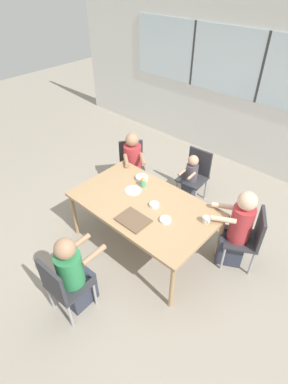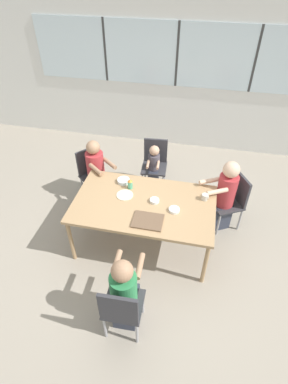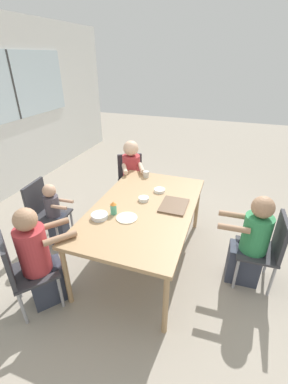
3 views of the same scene
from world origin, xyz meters
The scene contains 18 objects.
ground_plane centered at (0.00, 0.00, 0.00)m, with size 16.00×16.00×0.00m, color gray.
wall_back_with_windows centered at (0.00, 2.76, 1.43)m, with size 8.40×0.08×2.80m.
dining_table centered at (0.00, 0.00, 0.68)m, with size 1.79×1.07×0.73m.
chair_for_woman_green_shirt centered at (0.05, -1.31, 0.50)m, with size 0.42×0.42×0.84m.
chair_for_man_blue_shirt centered at (1.15, 0.62, 0.50)m, with size 0.54×0.54×0.84m.
chair_for_man_teal_shirt centered at (-1.02, 0.82, 0.50)m, with size 0.56×0.56×0.84m.
chair_for_toddler centered at (-0.10, 1.30, 0.50)m, with size 0.43×0.43×0.84m.
person_woman_green_shirt centered at (0.04, -1.14, 0.48)m, with size 0.32×0.53×1.04m.
person_man_blue_shirt centered at (1.01, 0.55, 0.53)m, with size 0.54×0.46×1.12m.
person_man_teal_shirt centered at (-0.89, 0.72, 0.50)m, with size 0.54×0.51×1.08m.
person_toddler centered at (-0.09, 1.15, 0.41)m, with size 0.22×0.35×0.85m.
food_tray_dark centered at (0.11, -0.31, 0.74)m, with size 0.36×0.28×0.02m.
coffee_mug centered at (0.75, 0.23, 0.77)m, with size 0.09×0.08×0.08m.
sippy_cup centered at (-0.24, 0.25, 0.81)m, with size 0.07×0.07×0.15m.
bowl_white_shallow centered at (0.39, -0.06, 0.75)m, with size 0.13×0.13×0.04m.
bowl_cereal centered at (-0.36, 0.35, 0.75)m, with size 0.17×0.17×0.05m.
bowl_fruit centered at (0.13, 0.05, 0.75)m, with size 0.12×0.12×0.04m.
plate_tortillas centered at (-0.27, 0.09, 0.74)m, with size 0.22×0.22×0.01m.
Camera 2 is at (0.59, -2.73, 3.28)m, focal length 28.00 mm.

